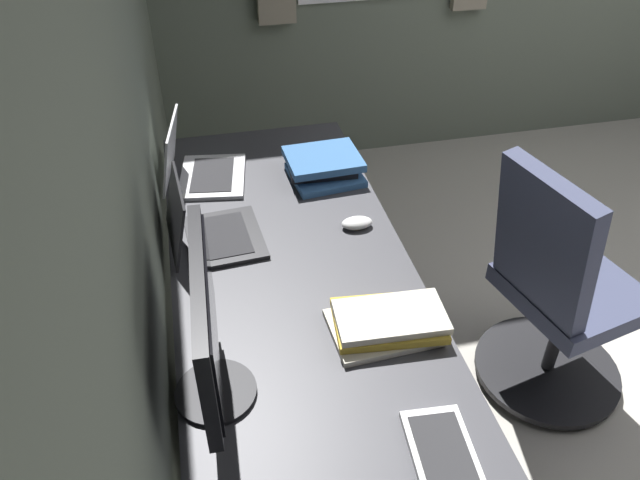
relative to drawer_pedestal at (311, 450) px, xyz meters
name	(u,v)px	position (x,y,z in m)	size (l,w,h in m)	color
wall_back	(103,130)	(0.28, 0.41, 0.95)	(4.60, 0.10, 2.60)	slate
desk	(303,319)	(0.22, -0.03, 0.32)	(2.14, 0.73, 0.73)	#38383D
drawer_pedestal	(311,450)	(0.00, 0.00, 0.00)	(0.40, 0.51, 0.69)	#38383D
monitor_primary	(207,327)	(-0.04, 0.24, 0.61)	(0.48, 0.20, 0.40)	black
laptop_leftmost	(196,166)	(0.96, 0.22, 0.44)	(0.34, 0.32, 0.23)	silver
laptop_left	(206,229)	(0.57, 0.22, 0.44)	(0.31, 0.31, 0.23)	black
mouse_main	(357,223)	(0.54, -0.27, 0.40)	(0.06, 0.10, 0.03)	silver
book_stack_near	(387,322)	(0.07, -0.23, 0.41)	(0.22, 0.32, 0.06)	beige
book_stack_far	(323,166)	(0.88, -0.24, 0.42)	(0.27, 0.28, 0.08)	#38669E
office_chair	(556,297)	(0.34, -0.96, 0.11)	(0.56, 0.59, 0.97)	#383D56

